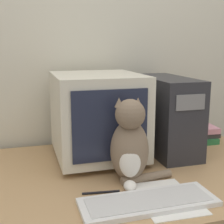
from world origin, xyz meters
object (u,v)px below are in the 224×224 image
Objects in this scene: keyboard at (148,202)px; cat at (130,146)px; book_stack at (202,133)px; pen at (101,192)px; computer_tower at (166,115)px; crt_monitor at (97,115)px.

cat reaches higher than keyboard.
pen is at bearing -146.72° from book_stack.
computer_tower reaches higher than book_stack.
book_stack is (0.60, 0.41, -0.11)m from cat.
book_stack reaches higher than keyboard.
pen is (-0.75, -0.49, -0.04)m from book_stack.
cat is at bearing -135.43° from computer_tower.
book_stack is 1.36× the size of pen.
computer_tower is 3.29× the size of pen.
crt_monitor is 0.45m from pen.
computer_tower is (0.37, 0.00, -0.02)m from crt_monitor.
crt_monitor reaches higher than keyboard.
book_stack is at bearing 45.75° from keyboard.
crt_monitor reaches higher than computer_tower.
book_stack is at bearing 33.28° from pen.
crt_monitor is 0.56m from keyboard.
cat is 2.45× the size of pen.
crt_monitor reaches higher than cat.
computer_tower reaches higher than keyboard.
cat is 0.22m from pen.
computer_tower is 0.44m from cat.
cat is 0.73m from book_stack.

